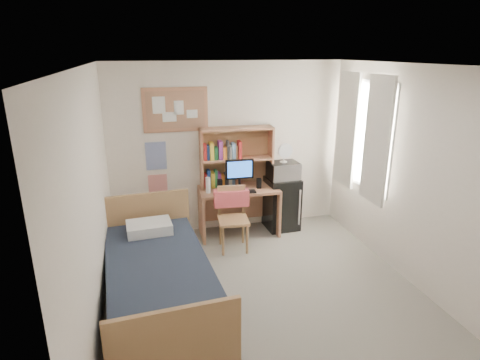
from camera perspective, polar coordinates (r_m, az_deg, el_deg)
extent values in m
cube|color=gray|center=(4.86, 4.20, -16.55)|extent=(3.60, 4.20, 0.02)
cube|color=silver|center=(4.01, 5.08, 15.93)|extent=(3.60, 4.20, 0.02)
cube|color=white|center=(6.20, -1.68, 4.54)|extent=(3.60, 0.04, 2.60)
cube|color=white|center=(2.58, 20.54, -17.27)|extent=(3.60, 0.04, 2.60)
cube|color=white|center=(4.07, -20.19, -3.88)|extent=(0.04, 4.20, 2.60)
cube|color=white|center=(5.11, 24.08, 0.01)|extent=(0.04, 4.20, 2.60)
cube|color=white|center=(5.96, 17.05, 6.18)|extent=(0.10, 1.40, 1.70)
cube|color=silver|center=(5.61, 18.87, 5.31)|extent=(0.04, 0.55, 1.70)
cube|color=silver|center=(6.28, 14.95, 6.93)|extent=(0.04, 0.55, 1.70)
cube|color=#A77658|center=(5.95, -9.16, 9.84)|extent=(0.94, 0.03, 0.64)
cube|color=#263F9B|center=(6.06, -11.86, 3.37)|extent=(0.30, 0.01, 0.42)
cube|color=red|center=(6.19, -11.59, -0.85)|extent=(0.28, 0.01, 0.36)
cube|color=tan|center=(6.21, -0.18, -4.44)|extent=(1.21, 0.64, 0.75)
cube|color=#A97E50|center=(5.69, -0.95, -5.66)|extent=(0.50, 0.50, 0.91)
cube|color=black|center=(6.44, 5.93, -3.27)|extent=(0.51, 0.51, 0.83)
cube|color=#1B2231|center=(4.59, -11.44, -14.48)|extent=(1.24, 2.25, 0.60)
cube|color=tan|center=(6.08, -0.49, 3.30)|extent=(1.11, 0.32, 0.90)
cube|color=black|center=(5.95, -0.07, 0.67)|extent=(0.42, 0.05, 0.45)
cube|color=black|center=(5.89, 0.22, -1.71)|extent=(0.43, 0.15, 0.02)
cube|color=black|center=(5.94, -2.90, -0.77)|extent=(0.08, 0.08, 0.18)
cube|color=black|center=(6.06, 2.71, -0.47)|extent=(0.07, 0.07, 0.16)
cylinder|color=white|center=(5.86, -4.57, -0.73)|extent=(0.07, 0.07, 0.24)
cube|color=#E5575E|center=(5.78, -1.25, -2.59)|extent=(0.52, 0.20, 0.24)
cube|color=silver|center=(6.24, 6.16, 1.35)|extent=(0.47, 0.36, 0.26)
cylinder|color=white|center=(6.17, 6.24, 3.74)|extent=(0.23, 0.23, 0.28)
cube|color=white|center=(5.08, -12.79, -6.58)|extent=(0.56, 0.41, 0.13)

